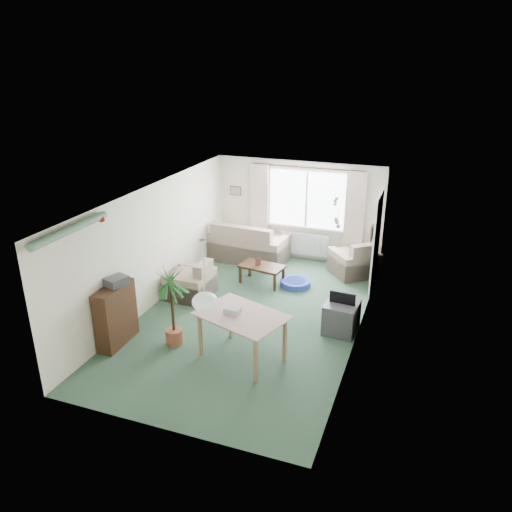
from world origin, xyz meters
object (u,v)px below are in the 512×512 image
(pet_bed, at_px, (295,283))
(houseplant, at_px, (172,306))
(coffee_table, at_px, (262,274))
(bookshelf, at_px, (116,315))
(dining_table, at_px, (242,337))
(armchair_corner, at_px, (354,257))
(armchair_left, at_px, (190,278))
(tv_cube, at_px, (341,317))
(sofa, at_px, (248,241))

(pet_bed, bearing_deg, houseplant, -114.03)
(coffee_table, distance_m, bookshelf, 3.50)
(coffee_table, xyz_separation_m, dining_table, (0.67, -2.86, 0.18))
(armchair_corner, distance_m, armchair_left, 3.75)
(armchair_corner, xyz_separation_m, coffee_table, (-1.79, -1.19, -0.20))
(bookshelf, height_order, pet_bed, bookshelf)
(armchair_corner, xyz_separation_m, bookshelf, (-3.32, -4.33, 0.12))
(dining_table, bearing_deg, coffee_table, 103.17)
(armchair_corner, distance_m, dining_table, 4.20)
(bookshelf, bearing_deg, armchair_left, 79.31)
(armchair_left, relative_size, dining_table, 0.70)
(houseplant, bearing_deg, pet_bed, 65.97)
(bookshelf, bearing_deg, pet_bed, 54.10)
(coffee_table, distance_m, tv_cube, 2.48)
(sofa, relative_size, dining_table, 1.51)
(armchair_corner, relative_size, pet_bed, 1.41)
(sofa, height_order, tv_cube, sofa)
(tv_cube, bearing_deg, armchair_left, 178.59)
(armchair_left, height_order, houseplant, houseplant)
(armchair_corner, distance_m, tv_cube, 2.64)
(houseplant, distance_m, tv_cube, 3.00)
(coffee_table, xyz_separation_m, houseplant, (-0.60, -2.84, 0.53))
(dining_table, bearing_deg, armchair_left, 136.22)
(bookshelf, xyz_separation_m, houseplant, (0.93, 0.30, 0.20))
(tv_cube, bearing_deg, dining_table, -128.55)
(dining_table, xyz_separation_m, tv_cube, (1.35, 1.42, -0.12))
(tv_cube, relative_size, pet_bed, 0.94)
(sofa, bearing_deg, armchair_left, 83.64)
(armchair_corner, relative_size, dining_table, 0.73)
(bookshelf, bearing_deg, sofa, 79.06)
(dining_table, xyz_separation_m, pet_bed, (0.06, 2.98, -0.33))
(houseplant, xyz_separation_m, dining_table, (1.26, -0.02, -0.34))
(coffee_table, relative_size, bookshelf, 0.88)
(bookshelf, relative_size, pet_bed, 1.63)
(sofa, xyz_separation_m, pet_bed, (1.51, -1.09, -0.41))
(dining_table, bearing_deg, houseplant, 179.13)
(armchair_left, bearing_deg, armchair_corner, 127.86)
(houseplant, bearing_deg, tv_cube, 28.21)
(houseplant, height_order, pet_bed, houseplant)
(armchair_corner, relative_size, bookshelf, 0.86)
(bookshelf, distance_m, pet_bed, 3.99)
(coffee_table, bearing_deg, houseplant, -101.84)
(dining_table, height_order, pet_bed, dining_table)
(bookshelf, bearing_deg, tv_cube, 24.35)
(armchair_left, bearing_deg, bookshelf, -8.94)
(dining_table, bearing_deg, bookshelf, -172.72)
(pet_bed, bearing_deg, armchair_corner, 45.09)
(sofa, height_order, coffee_table, sofa)
(armchair_left, xyz_separation_m, coffee_table, (1.18, 1.08, -0.18))
(armchair_left, xyz_separation_m, tv_cube, (3.20, -0.36, -0.12))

